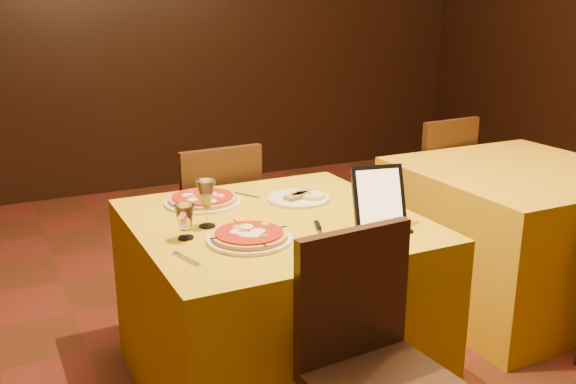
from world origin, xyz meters
name	(u,v)px	position (x,y,z in m)	size (l,w,h in m)	color
wall_back	(157,24)	(0.00, 3.50, 1.40)	(6.00, 0.01, 2.80)	black
main_table	(275,303)	(-0.43, 0.25, 0.38)	(1.10, 1.10, 0.75)	#BD980C
side_table	(515,236)	(1.07, 0.41, 0.38)	(1.10, 1.10, 0.75)	#CC980D
chair_main_far	(209,226)	(-0.43, 1.07, 0.46)	(0.44, 0.44, 0.91)	black
chair_side_far	(425,186)	(1.07, 1.19, 0.46)	(0.37, 0.37, 0.91)	black
pizza_near	(249,237)	(-0.62, 0.06, 0.77)	(0.31, 0.31, 0.03)	white
pizza_far	(203,200)	(-0.63, 0.57, 0.77)	(0.33, 0.33, 0.03)	white
cutlet_dish	(298,197)	(-0.23, 0.43, 0.76)	(0.27, 0.27, 0.03)	white
wine_glass	(206,203)	(-0.71, 0.28, 0.84)	(0.07, 0.07, 0.19)	#BFC36E
water_glass	(185,222)	(-0.82, 0.19, 0.81)	(0.06, 0.06, 0.13)	white
tablet	(379,197)	(-0.11, -0.01, 0.87)	(0.21, 0.02, 0.24)	black
knife	(321,234)	(-0.36, 0.00, 0.75)	(0.20, 0.02, 0.01)	silver
fork_near	(186,259)	(-0.88, 0.00, 0.75)	(0.15, 0.02, 0.01)	#B6B7BE
fork_far	(245,195)	(-0.42, 0.59, 0.75)	(0.16, 0.02, 0.01)	#A7A6AD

